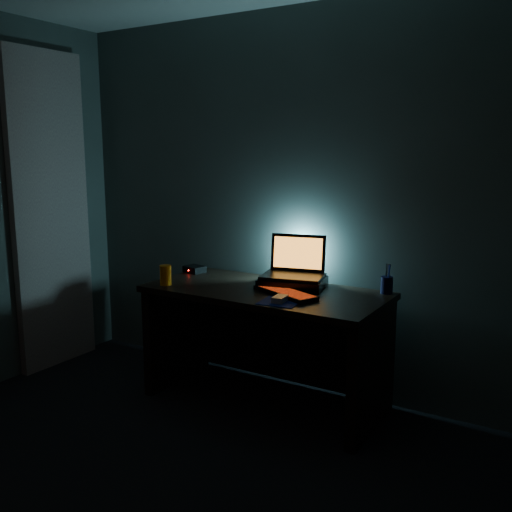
{
  "coord_description": "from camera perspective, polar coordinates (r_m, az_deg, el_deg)",
  "views": [
    {
      "loc": [
        1.74,
        -1.36,
        1.61
      ],
      "look_at": [
        -0.04,
        1.57,
        0.96
      ],
      "focal_mm": 40.0,
      "sensor_mm": 36.0,
      "label": 1
    }
  ],
  "objects": [
    {
      "name": "router",
      "position": [
        4.06,
        -6.17,
        -1.31
      ],
      "size": [
        0.16,
        0.13,
        0.05
      ],
      "rotation": [
        0.0,
        0.0,
        -0.2
      ],
      "color": "black",
      "rests_on": "desk"
    },
    {
      "name": "riser",
      "position": [
        3.61,
        3.69,
        -2.63
      ],
      "size": [
        0.46,
        0.38,
        0.06
      ],
      "primitive_type": "cube",
      "rotation": [
        0.0,
        0.0,
        0.23
      ],
      "color": "black",
      "rests_on": "desk"
    },
    {
      "name": "laptop",
      "position": [
        3.64,
        3.91,
        -1.08
      ],
      "size": [
        0.43,
        0.36,
        0.26
      ],
      "rotation": [
        0.0,
        0.0,
        0.23
      ],
      "color": "black",
      "rests_on": "riser"
    },
    {
      "name": "pen_cup",
      "position": [
        3.53,
        12.94,
        -2.85
      ],
      "size": [
        0.08,
        0.08,
        0.1
      ],
      "primitive_type": "cylinder",
      "rotation": [
        0.0,
        0.0,
        -0.18
      ],
      "color": "black",
      "rests_on": "desk"
    },
    {
      "name": "mouse",
      "position": [
        3.25,
        2.41,
        -4.31
      ],
      "size": [
        0.08,
        0.11,
        0.03
      ],
      "primitive_type": "cube",
      "rotation": [
        0.0,
        0.0,
        0.11
      ],
      "color": "gray",
      "rests_on": "mousepad"
    },
    {
      "name": "desk",
      "position": [
        3.67,
        1.33,
        -7.08
      ],
      "size": [
        1.5,
        0.7,
        0.75
      ],
      "color": "black",
      "rests_on": "ground"
    },
    {
      "name": "curtain",
      "position": [
        4.45,
        -19.83,
        4.1
      ],
      "size": [
        0.06,
        0.65,
        2.3
      ],
      "primitive_type": "cube",
      "color": "beige",
      "rests_on": "ground"
    },
    {
      "name": "keyboard",
      "position": [
        3.42,
        2.92,
        -3.69
      ],
      "size": [
        0.47,
        0.31,
        0.03
      ],
      "rotation": [
        0.0,
        0.0,
        -0.41
      ],
      "color": "black",
      "rests_on": "desk"
    },
    {
      "name": "juice_glass",
      "position": [
        3.7,
        -9.03,
        -1.9
      ],
      "size": [
        0.08,
        0.08,
        0.13
      ],
      "primitive_type": "cylinder",
      "rotation": [
        0.0,
        0.0,
        -0.05
      ],
      "color": "orange",
      "rests_on": "desk"
    },
    {
      "name": "room",
      "position": [
        2.24,
        -20.5,
        0.76
      ],
      "size": [
        3.5,
        4.0,
        2.5
      ],
      "color": "black",
      "rests_on": "ground"
    },
    {
      "name": "mousepad",
      "position": [
        3.26,
        2.4,
        -4.62
      ],
      "size": [
        0.24,
        0.22,
        0.0
      ],
      "primitive_type": "cube",
      "rotation": [
        0.0,
        0.0,
        0.11
      ],
      "color": "navy",
      "rests_on": "desk"
    }
  ]
}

